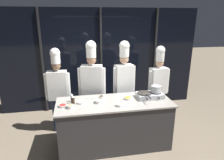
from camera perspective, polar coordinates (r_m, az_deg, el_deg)
name	(u,v)px	position (r m, az deg, el deg)	size (l,w,h in m)	color
ground_plane	(114,144)	(4.26, 0.64, -17.83)	(24.00, 24.00, 0.00)	#7F705B
window_wall_back	(101,60)	(5.44, -3.11, 5.69)	(5.35, 0.09, 2.70)	black
demo_counter	(114,124)	(4.00, 0.66, -12.33)	(2.17, 0.84, 0.94)	#2D2D30
portable_stove	(150,95)	(4.02, 10.78, -4.30)	(0.51, 0.33, 0.11)	#B2B5BA
frying_pan	(145,92)	(3.95, 9.28, -3.50)	(0.28, 0.49, 0.04)	#38332D
stock_pot	(156,89)	(4.02, 12.44, -2.48)	(0.22, 0.20, 0.14)	#B7BABF
squeeze_bottle_clear	(72,98)	(3.82, -11.42, -5.01)	(0.05, 0.05, 0.17)	white
squeeze_bottle_soy	(73,100)	(3.73, -11.13, -5.60)	(0.07, 0.07, 0.17)	#332319
prep_bowl_noodles	(98,101)	(3.74, -3.99, -6.03)	(0.13, 0.13, 0.06)	white
prep_bowl_soy_glaze	(101,97)	(3.92, -3.10, -4.90)	(0.11, 0.11, 0.05)	white
prep_bowl_onion	(81,102)	(3.75, -8.86, -6.30)	(0.15, 0.15, 0.04)	white
prep_bowl_shrimp	(119,105)	(3.60, 2.08, -7.09)	(0.13, 0.13, 0.04)	white
prep_bowl_bell_pepper	(63,105)	(3.69, -13.92, -7.08)	(0.15, 0.15, 0.04)	white
prep_bowl_mushrooms	(70,106)	(3.60, -11.87, -7.34)	(0.13, 0.13, 0.06)	white
prep_bowl_carrots	(128,98)	(3.91, 4.49, -5.15)	(0.16, 0.16, 0.04)	white
serving_spoon_slotted	(94,98)	(3.93, -5.17, -5.27)	(0.25, 0.06, 0.02)	#B2B5BA
chef_head	(58,85)	(4.38, -15.28, -1.28)	(0.53, 0.23, 1.87)	#2D3856
chef_sous	(92,80)	(4.34, -5.75, -0.05)	(0.58, 0.32, 2.01)	#232326
chef_line	(124,77)	(4.42, 3.41, 0.73)	(0.51, 0.27, 1.99)	#2D3856
chef_pastry	(158,80)	(4.71, 13.12, -0.01)	(0.52, 0.28, 1.87)	#232326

